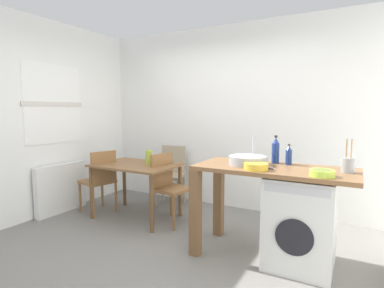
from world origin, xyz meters
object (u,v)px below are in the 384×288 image
(bottle_tall_green, at_px, (276,151))
(chair_opposite, at_px, (168,184))
(dining_table, at_px, (136,171))
(vase, at_px, (149,157))
(chair_spare_by_wall, at_px, (172,171))
(utensil_crock, at_px, (348,165))
(bottle_squat_brown, at_px, (289,155))
(chair_person_seat, at_px, (100,178))
(colander, at_px, (322,173))
(mixing_bowl, at_px, (256,166))
(washing_machine, at_px, (300,221))

(bottle_tall_green, bearing_deg, chair_opposite, 175.13)
(dining_table, relative_size, vase, 5.93)
(chair_spare_by_wall, bearing_deg, vase, 81.14)
(bottle_tall_green, bearing_deg, utensil_crock, -15.17)
(bottle_squat_brown, xyz_separation_m, vase, (-1.87, 0.19, -0.18))
(chair_person_seat, xyz_separation_m, bottle_squat_brown, (2.57, 0.02, 0.51))
(dining_table, xyz_separation_m, vase, (0.15, 0.10, 0.19))
(chair_person_seat, height_order, utensil_crock, utensil_crock)
(dining_table, relative_size, colander, 5.50)
(chair_spare_by_wall, bearing_deg, dining_table, 69.29)
(colander, bearing_deg, bottle_squat_brown, 130.20)
(chair_opposite, bearing_deg, vase, -87.51)
(chair_opposite, relative_size, bottle_squat_brown, 4.31)
(chair_spare_by_wall, distance_m, vase, 0.75)
(chair_person_seat, relative_size, bottle_tall_green, 3.14)
(utensil_crock, bearing_deg, colander, -123.70)
(dining_table, bearing_deg, mixing_bowl, -15.16)
(dining_table, distance_m, colander, 2.45)
(chair_opposite, height_order, colander, colander)
(chair_person_seat, relative_size, colander, 4.50)
(dining_table, xyz_separation_m, bottle_tall_green, (1.88, -0.06, 0.41))
(bottle_tall_green, bearing_deg, chair_person_seat, -178.60)
(dining_table, height_order, utensil_crock, utensil_crock)
(chair_spare_by_wall, height_order, colander, colander)
(bottle_squat_brown, height_order, mixing_bowl, bottle_squat_brown)
(chair_spare_by_wall, bearing_deg, chair_person_seat, 40.03)
(bottle_tall_green, distance_m, bottle_squat_brown, 0.15)
(chair_person_seat, bearing_deg, washing_machine, -80.25)
(bottle_tall_green, bearing_deg, vase, 174.79)
(bottle_tall_green, xyz_separation_m, colander, (0.49, -0.45, -0.10))
(bottle_squat_brown, xyz_separation_m, utensil_crock, (0.53, -0.15, -0.02))
(mixing_bowl, relative_size, colander, 1.11)
(chair_person_seat, relative_size, mixing_bowl, 4.06)
(washing_machine, bearing_deg, chair_opposite, 168.29)
(vase, bearing_deg, mixing_bowl, -19.58)
(chair_spare_by_wall, bearing_deg, bottle_tall_green, 140.54)
(utensil_crock, xyz_separation_m, colander, (-0.18, -0.27, -0.04))
(dining_table, distance_m, chair_opposite, 0.50)
(chair_opposite, distance_m, bottle_squat_brown, 1.63)
(bottle_tall_green, bearing_deg, washing_machine, -37.49)
(chair_spare_by_wall, xyz_separation_m, washing_machine, (2.11, -1.06, -0.08))
(chair_opposite, height_order, washing_machine, chair_opposite)
(bottle_squat_brown, relative_size, vase, 1.12)
(chair_person_seat, xyz_separation_m, colander, (2.92, -0.39, 0.44))
(bottle_squat_brown, relative_size, mixing_bowl, 0.94)
(chair_person_seat, height_order, chair_opposite, same)
(chair_spare_by_wall, xyz_separation_m, mixing_bowl, (1.73, -1.26, 0.45))
(chair_person_seat, height_order, chair_spare_by_wall, same)
(washing_machine, bearing_deg, vase, 169.09)
(dining_table, relative_size, mixing_bowl, 4.96)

